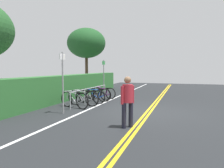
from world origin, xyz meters
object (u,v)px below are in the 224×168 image
at_px(pedestrian, 128,99).
at_px(sign_post_far, 104,74).
at_px(bicycle_4, 98,94).
at_px(bicycle_5, 104,93).
at_px(bicycle_0, 74,100).
at_px(bicycle_2, 90,96).
at_px(bike_rack, 91,91).
at_px(tree_mid, 86,43).
at_px(bicycle_1, 83,98).
at_px(bicycle_3, 95,95).
at_px(sign_post_near, 63,77).

bearing_deg(pedestrian, sign_post_far, 25.96).
relative_size(bicycle_4, bicycle_5, 1.03).
height_order(bicycle_0, bicycle_2, bicycle_0).
bearing_deg(bike_rack, tree_mid, 26.63).
bearing_deg(tree_mid, bicycle_0, -158.85).
distance_m(bicycle_1, bicycle_3, 1.27).
xyz_separation_m(bicycle_0, bicycle_2, (1.41, -0.16, -0.02)).
distance_m(bicycle_3, bicycle_4, 0.80).
xyz_separation_m(bicycle_0, bicycle_5, (3.34, -0.20, -0.04)).
distance_m(bicycle_4, sign_post_far, 1.95).
height_order(bicycle_1, tree_mid, tree_mid).
distance_m(bicycle_3, pedestrian, 5.35).
distance_m(bike_rack, sign_post_far, 2.82).
bearing_deg(bicycle_0, bicycle_3, -5.71).
relative_size(bicycle_5, sign_post_far, 0.69).
height_order(bicycle_4, sign_post_far, sign_post_far).
bearing_deg(bicycle_0, bicycle_4, -1.31).
bearing_deg(sign_post_near, bicycle_3, -0.71).
bearing_deg(sign_post_near, bike_rack, 1.86).
bearing_deg(bicycle_2, tree_mid, 26.31).
relative_size(bicycle_1, bicycle_2, 1.02).
bearing_deg(sign_post_far, bike_rack, -174.68).
xyz_separation_m(bicycle_0, sign_post_near, (-1.24, -0.16, 1.10)).
relative_size(bicycle_2, sign_post_near, 0.70).
bearing_deg(bicycle_1, tree_mid, 23.69).
height_order(bicycle_0, bicycle_1, bicycle_0).
relative_size(bike_rack, pedestrian, 2.81).
relative_size(bicycle_4, sign_post_near, 0.68).
relative_size(pedestrian, tree_mid, 0.30).
relative_size(bicycle_0, bicycle_4, 1.03).
bearing_deg(pedestrian, bicycle_1, 43.82).
bearing_deg(bicycle_3, pedestrian, -146.44).
bearing_deg(bicycle_5, bike_rack, 175.19).
xyz_separation_m(pedestrian, sign_post_far, (6.84, 3.33, 0.51)).
relative_size(bicycle_5, sign_post_near, 0.66).
xyz_separation_m(sign_post_near, sign_post_far, (5.62, 0.34, -0.06)).
bearing_deg(sign_post_near, bicycle_2, -0.06).
xyz_separation_m(sign_post_far, tree_mid, (3.62, 2.91, 2.51)).
relative_size(bicycle_2, bicycle_5, 1.06).
xyz_separation_m(bicycle_0, bicycle_4, (2.77, -0.06, -0.03)).
relative_size(bike_rack, bicycle_2, 2.56).
height_order(bike_rack, sign_post_near, sign_post_near).
height_order(bicycle_4, pedestrian, pedestrian).
distance_m(bicycle_2, pedestrian, 4.92).
bearing_deg(bike_rack, sign_post_near, -178.14).
height_order(pedestrian, sign_post_near, sign_post_near).
distance_m(bike_rack, bicycle_2, 0.38).
relative_size(bicycle_0, sign_post_far, 0.73).
bearing_deg(bicycle_1, bicycle_4, 1.08).
bearing_deg(bicycle_4, sign_post_far, 8.80).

